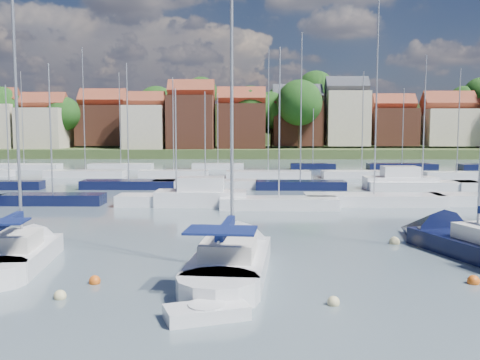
{
  "coord_description": "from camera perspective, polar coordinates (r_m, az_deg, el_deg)",
  "views": [
    {
      "loc": [
        -1.71,
        -21.1,
        6.02
      ],
      "look_at": [
        -2.21,
        14.0,
        2.61
      ],
      "focal_mm": 40.0,
      "sensor_mm": 36.0,
      "label": 1
    }
  ],
  "objects": [
    {
      "name": "ground",
      "position": [
        61.42,
        2.41,
        -0.07
      ],
      "size": [
        260.0,
        260.0,
        0.0
      ],
      "primitive_type": "plane",
      "color": "#46565F",
      "rests_on": "ground"
    },
    {
      "name": "sailboat_left",
      "position": [
        26.4,
        -21.9,
        -7.22
      ],
      "size": [
        3.32,
        9.31,
        12.51
      ],
      "rotation": [
        0.0,
        0.0,
        1.67
      ],
      "color": "silver",
      "rests_on": "ground"
    },
    {
      "name": "sailboat_centre",
      "position": [
        23.77,
        -0.62,
        -8.24
      ],
      "size": [
        3.99,
        11.48,
        15.31
      ],
      "rotation": [
        0.0,
        0.0,
        1.48
      ],
      "color": "silver",
      "rests_on": "ground"
    },
    {
      "name": "sailboat_navy",
      "position": [
        28.74,
        22.62,
        -6.25
      ],
      "size": [
        6.89,
        12.44,
        16.68
      ],
      "rotation": [
        0.0,
        0.0,
        1.9
      ],
      "color": "black",
      "rests_on": "ground"
    },
    {
      "name": "tender",
      "position": [
        17.44,
        -3.58,
        -13.9
      ],
      "size": [
        2.87,
        2.02,
        0.56
      ],
      "rotation": [
        0.0,
        0.0,
        0.34
      ],
      "color": "silver",
      "rests_on": "ground"
    },
    {
      "name": "buoy_b",
      "position": [
        20.4,
        -18.64,
        -11.92
      ],
      "size": [
        0.44,
        0.44,
        0.44
      ],
      "primitive_type": "sphere",
      "color": "beige",
      "rests_on": "ground"
    },
    {
      "name": "buoy_c",
      "position": [
        21.89,
        -15.24,
        -10.61
      ],
      "size": [
        0.45,
        0.45,
        0.45
      ],
      "primitive_type": "sphere",
      "color": "#D85914",
      "rests_on": "ground"
    },
    {
      "name": "buoy_d",
      "position": [
        19.01,
        9.93,
        -13.0
      ],
      "size": [
        0.43,
        0.43,
        0.43
      ],
      "primitive_type": "sphere",
      "color": "beige",
      "rests_on": "ground"
    },
    {
      "name": "buoy_e",
      "position": [
        29.25,
        16.14,
        -6.55
      ],
      "size": [
        0.55,
        0.55,
        0.55
      ],
      "primitive_type": "sphere",
      "color": "beige",
      "rests_on": "ground"
    },
    {
      "name": "buoy_f",
      "position": [
        22.99,
        23.62,
        -10.11
      ],
      "size": [
        0.48,
        0.48,
        0.48
      ],
      "primitive_type": "sphere",
      "color": "#D85914",
      "rests_on": "ground"
    },
    {
      "name": "marina_field",
      "position": [
        56.64,
        4.48,
        -0.12
      ],
      "size": [
        79.62,
        41.41,
        15.93
      ],
      "color": "silver",
      "rests_on": "ground"
    },
    {
      "name": "far_shore_town",
      "position": [
        153.82,
        2.29,
        5.03
      ],
      "size": [
        212.46,
        90.0,
        22.27
      ],
      "color": "#425229",
      "rests_on": "ground"
    }
  ]
}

